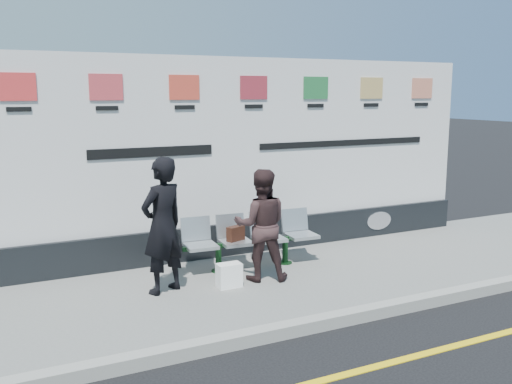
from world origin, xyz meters
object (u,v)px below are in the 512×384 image
(billboard, at_px, (252,169))
(bench, at_px, (253,253))
(woman_left, at_px, (163,226))
(woman_right, at_px, (261,225))

(billboard, height_order, bench, billboard)
(billboard, relative_size, woman_left, 4.67)
(billboard, distance_m, woman_left, 2.25)
(billboard, bearing_deg, bench, -114.96)
(bench, relative_size, woman_right, 1.31)
(woman_left, bearing_deg, billboard, -169.46)
(bench, height_order, woman_right, woman_right)
(billboard, height_order, woman_left, billboard)
(woman_right, bearing_deg, bench, -82.00)
(billboard, distance_m, woman_right, 1.54)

